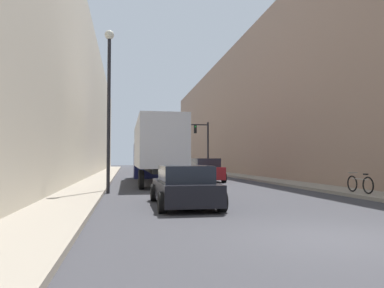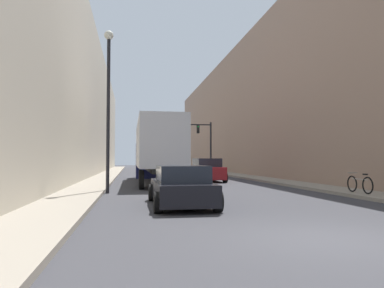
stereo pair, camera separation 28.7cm
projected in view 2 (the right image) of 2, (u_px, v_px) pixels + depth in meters
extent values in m
plane|color=#38383D|center=(330.00, 240.00, 7.36)|extent=(200.00, 200.00, 0.00)
cube|color=gray|center=(231.00, 174.00, 37.93)|extent=(2.01, 80.00, 0.15)
cube|color=gray|center=(107.00, 175.00, 35.97)|extent=(2.01, 80.00, 0.15)
cube|color=#997A66|center=(268.00, 108.00, 38.86)|extent=(6.00, 80.00, 13.80)
cube|color=#BCB29E|center=(65.00, 104.00, 35.60)|extent=(6.00, 80.00, 13.68)
cube|color=silver|center=(157.00, 145.00, 24.75)|extent=(2.60, 11.98, 2.91)
cube|color=black|center=(157.00, 169.00, 24.68)|extent=(1.30, 11.98, 0.24)
cube|color=navy|center=(151.00, 161.00, 31.84)|extent=(2.60, 2.50, 2.91)
cylinder|color=black|center=(142.00, 180.00, 19.75)|extent=(0.25, 1.00, 1.00)
cylinder|color=black|center=(185.00, 180.00, 20.12)|extent=(0.25, 1.00, 1.00)
cylinder|color=black|center=(141.00, 179.00, 20.94)|extent=(0.25, 1.00, 1.00)
cylinder|color=black|center=(182.00, 178.00, 21.31)|extent=(0.25, 1.00, 1.00)
cylinder|color=black|center=(138.00, 172.00, 31.62)|extent=(0.25, 1.00, 1.00)
cylinder|color=black|center=(165.00, 172.00, 31.99)|extent=(0.25, 1.00, 1.00)
cube|color=black|center=(181.00, 191.00, 12.80)|extent=(1.79, 4.60, 0.66)
cube|color=#1E232D|center=(182.00, 174.00, 12.59)|extent=(1.57, 2.53, 0.54)
cylinder|color=black|center=(152.00, 193.00, 14.22)|extent=(0.25, 0.64, 0.64)
cylinder|color=black|center=(198.00, 192.00, 14.51)|extent=(0.25, 0.64, 0.64)
cylinder|color=black|center=(158.00, 202.00, 10.97)|extent=(0.25, 0.64, 0.64)
cylinder|color=black|center=(217.00, 201.00, 11.26)|extent=(0.25, 0.64, 0.64)
cube|color=maroon|center=(206.00, 173.00, 27.33)|extent=(1.89, 5.00, 0.86)
cube|color=#1E232D|center=(207.00, 163.00, 27.11)|extent=(1.66, 2.75, 0.60)
cylinder|color=black|center=(190.00, 175.00, 28.94)|extent=(0.25, 0.70, 0.70)
cylinder|color=black|center=(213.00, 175.00, 29.24)|extent=(0.25, 0.70, 0.70)
cylinder|color=black|center=(198.00, 178.00, 25.29)|extent=(0.25, 0.70, 0.70)
cylinder|color=black|center=(225.00, 177.00, 25.59)|extent=(0.25, 0.70, 0.70)
cylinder|color=black|center=(211.00, 148.00, 41.99)|extent=(0.20, 0.20, 5.77)
cube|color=black|center=(185.00, 125.00, 41.63)|extent=(5.81, 0.12, 0.12)
cube|color=black|center=(198.00, 129.00, 41.84)|extent=(0.30, 0.24, 0.90)
sphere|color=green|center=(198.00, 127.00, 41.71)|extent=(0.18, 0.18, 0.18)
cube|color=black|center=(185.00, 129.00, 41.61)|extent=(0.30, 0.24, 0.90)
sphere|color=gold|center=(185.00, 129.00, 41.47)|extent=(0.18, 0.18, 0.18)
cube|color=black|center=(172.00, 129.00, 41.37)|extent=(0.30, 0.24, 0.90)
sphere|color=gold|center=(172.00, 126.00, 41.25)|extent=(0.18, 0.18, 0.18)
cylinder|color=black|center=(108.00, 115.00, 17.56)|extent=(0.16, 0.16, 7.32)
sphere|color=silver|center=(109.00, 35.00, 17.72)|extent=(0.44, 0.44, 0.44)
torus|color=black|center=(368.00, 185.00, 15.38)|extent=(0.06, 0.72, 0.72)
torus|color=black|center=(352.00, 184.00, 16.47)|extent=(0.06, 0.72, 0.72)
cube|color=gray|center=(359.00, 179.00, 15.94)|extent=(0.04, 1.11, 0.04)
cube|color=black|center=(365.00, 174.00, 15.55)|extent=(0.12, 0.20, 0.06)
cube|color=gray|center=(353.00, 173.00, 16.44)|extent=(0.44, 0.04, 0.04)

